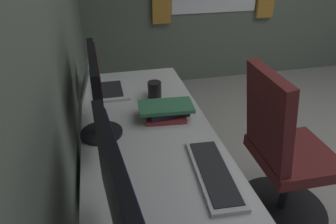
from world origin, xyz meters
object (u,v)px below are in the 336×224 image
at_px(monitor_primary, 119,206).
at_px(laptop_leftmost, 101,85).
at_px(drawer_pedestal, 151,213).
at_px(monitor_secondary, 97,91).
at_px(book_stack_near, 166,110).
at_px(keyboard_main, 214,172).
at_px(coffee_mug, 154,90).
at_px(office_chair, 282,158).

xyz_separation_m(monitor_primary, laptop_leftmost, (1.15, 0.02, -0.19)).
distance_m(drawer_pedestal, laptop_leftmost, 0.80).
bearing_deg(drawer_pedestal, laptop_leftmost, 14.97).
bearing_deg(monitor_secondary, laptop_leftmost, -2.19).
bearing_deg(laptop_leftmost, book_stack_near, -139.00).
xyz_separation_m(monitor_primary, book_stack_near, (0.79, -0.30, -0.20)).
distance_m(laptop_leftmost, keyboard_main, 0.94).
relative_size(drawer_pedestal, laptop_leftmost, 2.45).
xyz_separation_m(keyboard_main, book_stack_near, (0.48, 0.09, 0.03)).
distance_m(monitor_secondary, book_stack_near, 0.39).
relative_size(monitor_primary, monitor_secondary, 1.07).
height_order(keyboard_main, coffee_mug, coffee_mug).
relative_size(coffee_mug, office_chair, 0.12).
xyz_separation_m(monitor_primary, monitor_secondary, (0.70, 0.04, -0.01)).
xyz_separation_m(monitor_secondary, office_chair, (-0.07, -0.97, -0.50)).
height_order(drawer_pedestal, laptop_leftmost, laptop_leftmost).
height_order(monitor_secondary, coffee_mug, monitor_secondary).
height_order(laptop_leftmost, book_stack_near, laptop_leftmost).
height_order(monitor_secondary, keyboard_main, monitor_secondary).
relative_size(monitor_primary, laptop_leftmost, 1.82).
xyz_separation_m(book_stack_near, coffee_mug, (0.22, 0.02, 0.01)).
height_order(coffee_mug, office_chair, office_chair).
distance_m(drawer_pedestal, monitor_primary, 0.81).
xyz_separation_m(coffee_mug, office_chair, (-0.38, -0.66, -0.32)).
bearing_deg(coffee_mug, keyboard_main, -171.82).
xyz_separation_m(monitor_primary, office_chair, (0.63, -0.94, -0.51)).
xyz_separation_m(laptop_leftmost, keyboard_main, (-0.85, -0.40, -0.04)).
height_order(monitor_primary, keyboard_main, monitor_primary).
relative_size(monitor_primary, keyboard_main, 1.20).
bearing_deg(office_chair, laptop_leftmost, 61.42).
distance_m(monitor_primary, book_stack_near, 0.86).
bearing_deg(drawer_pedestal, monitor_primary, 162.84).
distance_m(laptop_leftmost, coffee_mug, 0.33).
height_order(drawer_pedestal, monitor_primary, monitor_primary).
bearing_deg(book_stack_near, keyboard_main, -169.97).
relative_size(drawer_pedestal, book_stack_near, 2.40).
height_order(drawer_pedestal, book_stack_near, book_stack_near).
relative_size(drawer_pedestal, monitor_primary, 1.35).
bearing_deg(book_stack_near, drawer_pedestal, 153.62).
relative_size(monitor_secondary, keyboard_main, 1.13).
relative_size(monitor_primary, book_stack_near, 1.79).
bearing_deg(office_chair, drawer_pedestal, 99.22).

